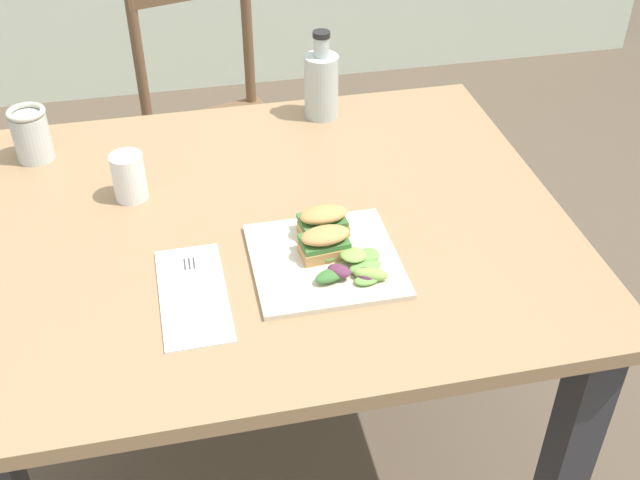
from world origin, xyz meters
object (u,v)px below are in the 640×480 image
object	(u,v)px
chair_wooden_far	(218,132)
sandwich_half_front	(325,242)
fork_on_napkin	(192,286)
mason_jar_iced_tea	(32,137)
cup_extra_side	(129,177)
bottle_cold_brew	(321,87)
dining_table	(273,272)
sandwich_half_back	(323,221)
plate_lunch	(325,260)

from	to	relation	value
chair_wooden_far	sandwich_half_front	world-z (taller)	chair_wooden_far
fork_on_napkin	mason_jar_iced_tea	xyz separation A→B (m)	(-0.29, 0.49, 0.05)
sandwich_half_front	cup_extra_side	bearing A→B (deg)	140.58
sandwich_half_front	bottle_cold_brew	xyz separation A→B (m)	(0.11, 0.52, 0.03)
dining_table	bottle_cold_brew	bearing A→B (deg)	64.66
mason_jar_iced_tea	cup_extra_side	xyz separation A→B (m)	(0.19, -0.19, -0.00)
dining_table	fork_on_napkin	distance (m)	0.27
sandwich_half_front	cup_extra_side	world-z (taller)	cup_extra_side
sandwich_half_back	cup_extra_side	size ratio (longest dim) A/B	0.97
plate_lunch	sandwich_half_front	distance (m)	0.03
dining_table	fork_on_napkin	xyz separation A→B (m)	(-0.16, -0.17, 0.13)
chair_wooden_far	mason_jar_iced_tea	size ratio (longest dim) A/B	7.59
dining_table	mason_jar_iced_tea	size ratio (longest dim) A/B	9.69
plate_lunch	dining_table	bearing A→B (deg)	116.64
plate_lunch	cup_extra_side	world-z (taller)	cup_extra_side
dining_table	sandwich_half_front	xyz separation A→B (m)	(0.08, -0.14, 0.17)
sandwich_half_back	fork_on_napkin	world-z (taller)	sandwich_half_back
sandwich_half_back	mason_jar_iced_tea	size ratio (longest dim) A/B	0.81
dining_table	bottle_cold_brew	distance (m)	0.47
dining_table	mason_jar_iced_tea	world-z (taller)	mason_jar_iced_tea
chair_wooden_far	plate_lunch	xyz separation A→B (m)	(0.10, -1.02, 0.30)
dining_table	cup_extra_side	world-z (taller)	cup_extra_side
chair_wooden_far	sandwich_half_front	size ratio (longest dim) A/B	9.40
mason_jar_iced_tea	plate_lunch	bearing A→B (deg)	-42.20
sandwich_half_back	cup_extra_side	xyz separation A→B (m)	(-0.34, 0.21, 0.01)
plate_lunch	mason_jar_iced_tea	distance (m)	0.71
plate_lunch	fork_on_napkin	size ratio (longest dim) A/B	1.38
fork_on_napkin	bottle_cold_brew	bearing A→B (deg)	58.18
dining_table	chair_wooden_far	size ratio (longest dim) A/B	1.28
sandwich_half_back	fork_on_napkin	size ratio (longest dim) A/B	0.50
plate_lunch	mason_jar_iced_tea	size ratio (longest dim) A/B	2.23
sandwich_half_front	bottle_cold_brew	world-z (taller)	bottle_cold_brew
sandwich_half_front	fork_on_napkin	bearing A→B (deg)	-172.70
chair_wooden_far	bottle_cold_brew	size ratio (longest dim) A/B	4.30
dining_table	chair_wooden_far	world-z (taller)	chair_wooden_far
plate_lunch	bottle_cold_brew	size ratio (longest dim) A/B	1.27
chair_wooden_far	bottle_cold_brew	bearing A→B (deg)	-66.94
chair_wooden_far	sandwich_half_front	distance (m)	1.07
fork_on_napkin	cup_extra_side	distance (m)	0.32
chair_wooden_far	cup_extra_side	xyz separation A→B (m)	(-0.23, -0.74, 0.34)
chair_wooden_far	dining_table	bearing A→B (deg)	-88.28
dining_table	sandwich_half_back	size ratio (longest dim) A/B	12.00
dining_table	plate_lunch	xyz separation A→B (m)	(0.07, -0.15, 0.13)
sandwich_half_front	fork_on_napkin	world-z (taller)	sandwich_half_front
dining_table	bottle_cold_brew	size ratio (longest dim) A/B	5.49
chair_wooden_far	fork_on_napkin	distance (m)	1.09
sandwich_half_front	plate_lunch	bearing A→B (deg)	-104.55
fork_on_napkin	cup_extra_side	bearing A→B (deg)	107.12
sandwich_half_front	sandwich_half_back	bearing A→B (deg)	80.62
dining_table	sandwich_half_back	bearing A→B (deg)	-41.62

